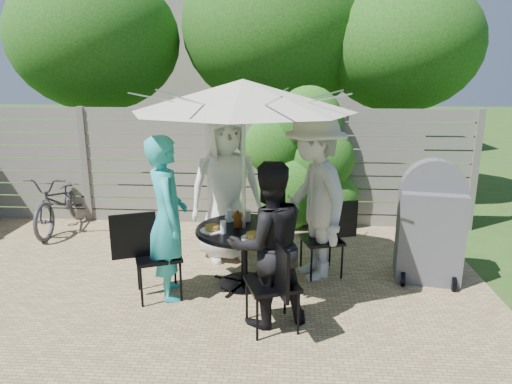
# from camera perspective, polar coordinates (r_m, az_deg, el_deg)

# --- Properties ---
(backyard_envelope) EXTENTS (60.00, 60.00, 5.00)m
(backyard_envelope) POSITION_cam_1_polar(r_m,az_deg,el_deg) (14.24, -0.44, 15.73)
(backyard_envelope) COLOR #2B4C17
(backyard_envelope) RESTS_ON ground
(patio_table) EXTENTS (1.37, 1.37, 0.69)m
(patio_table) POSITION_cam_1_polar(r_m,az_deg,el_deg) (5.13, -1.49, -6.70)
(patio_table) COLOR black
(patio_table) RESTS_ON ground
(umbrella) EXTENTS (3.06, 3.06, 2.29)m
(umbrella) POSITION_cam_1_polar(r_m,az_deg,el_deg) (4.78, -1.62, 11.94)
(umbrella) COLOR silver
(umbrella) RESTS_ON ground
(chair_back) EXTENTS (0.54, 0.65, 0.85)m
(chair_back) POSITION_cam_1_polar(r_m,az_deg,el_deg) (6.08, -3.96, -5.51)
(chair_back) COLOR black
(chair_back) RESTS_ON ground
(person_back) EXTENTS (1.07, 0.89, 1.88)m
(person_back) POSITION_cam_1_polar(r_m,az_deg,el_deg) (5.75, -3.77, 0.45)
(person_back) COLOR white
(person_back) RESTS_ON ground
(chair_left) EXTENTS (0.74, 0.61, 0.97)m
(chair_left) POSITION_cam_1_polar(r_m,az_deg,el_deg) (5.05, -12.25, -9.76)
(chair_left) COLOR black
(chair_left) RESTS_ON ground
(person_left) EXTENTS (0.62, 0.75, 1.75)m
(person_left) POSITION_cam_1_polar(r_m,az_deg,el_deg) (4.85, -11.02, -3.30)
(person_left) COLOR #29ADB2
(person_left) RESTS_ON ground
(chair_front) EXTENTS (0.57, 0.72, 0.94)m
(chair_front) POSITION_cam_1_polar(r_m,az_deg,el_deg) (4.37, 2.05, -13.58)
(chair_front) COLOR black
(chair_front) RESTS_ON ground
(person_front) EXTENTS (0.94, 0.84, 1.60)m
(person_front) POSITION_cam_1_polar(r_m,az_deg,el_deg) (4.27, 1.52, -6.65)
(person_front) COLOR black
(person_front) RESTS_ON ground
(chair_right) EXTENTS (0.69, 0.54, 0.90)m
(chair_right) POSITION_cam_1_polar(r_m,az_deg,el_deg) (5.52, 8.29, -7.60)
(chair_right) COLOR black
(chair_right) RESTS_ON ground
(person_right) EXTENTS (1.13, 1.43, 1.94)m
(person_right) POSITION_cam_1_polar(r_m,az_deg,el_deg) (5.25, 7.23, -0.71)
(person_right) COLOR beige
(person_right) RESTS_ON ground
(plate_back) EXTENTS (0.26, 0.26, 0.06)m
(plate_back) POSITION_cam_1_polar(r_m,az_deg,el_deg) (5.38, -2.55, -3.04)
(plate_back) COLOR white
(plate_back) RESTS_ON patio_table
(plate_left) EXTENTS (0.26, 0.26, 0.06)m
(plate_left) POSITION_cam_1_polar(r_m,az_deg,el_deg) (4.97, -5.52, -4.61)
(plate_left) COLOR white
(plate_left) RESTS_ON patio_table
(plate_front) EXTENTS (0.26, 0.26, 0.06)m
(plate_front) POSITION_cam_1_polar(r_m,az_deg,el_deg) (4.72, -0.32, -5.59)
(plate_front) COLOR white
(plate_front) RESTS_ON patio_table
(plate_right) EXTENTS (0.26, 0.26, 0.06)m
(plate_right) POSITION_cam_1_polar(r_m,az_deg,el_deg) (5.15, 2.36, -3.84)
(plate_right) COLOR white
(plate_right) RESTS_ON patio_table
(plate_extra) EXTENTS (0.24, 0.24, 0.06)m
(plate_extra) POSITION_cam_1_polar(r_m,az_deg,el_deg) (4.83, 1.53, -5.13)
(plate_extra) COLOR white
(plate_extra) RESTS_ON patio_table
(glass_back) EXTENTS (0.07, 0.07, 0.14)m
(glass_back) POSITION_cam_1_polar(r_m,az_deg,el_deg) (5.25, -3.39, -2.98)
(glass_back) COLOR silver
(glass_back) RESTS_ON patio_table
(glass_left) EXTENTS (0.07, 0.07, 0.14)m
(glass_left) POSITION_cam_1_polar(r_m,az_deg,el_deg) (4.87, -4.12, -4.39)
(glass_left) COLOR silver
(glass_left) RESTS_ON patio_table
(glass_right) EXTENTS (0.07, 0.07, 0.14)m
(glass_right) POSITION_cam_1_polar(r_m,az_deg,el_deg) (5.20, 0.93, -3.12)
(glass_right) COLOR silver
(glass_right) RESTS_ON patio_table
(syrup_jug) EXTENTS (0.09, 0.09, 0.16)m
(syrup_jug) POSITION_cam_1_polar(r_m,az_deg,el_deg) (5.06, -2.32, -3.52)
(syrup_jug) COLOR #59280C
(syrup_jug) RESTS_ON patio_table
(coffee_cup) EXTENTS (0.08, 0.08, 0.12)m
(coffee_cup) POSITION_cam_1_polar(r_m,az_deg,el_deg) (5.26, -1.11, -3.02)
(coffee_cup) COLOR #C6B293
(coffee_cup) RESTS_ON patio_table
(bicycle) EXTENTS (0.68, 1.73, 0.89)m
(bicycle) POSITION_cam_1_polar(r_m,az_deg,el_deg) (7.62, -23.16, -1.01)
(bicycle) COLOR #333338
(bicycle) RESTS_ON ground
(bbq_grill) EXTENTS (0.78, 0.65, 1.43)m
(bbq_grill) POSITION_cam_1_polar(r_m,az_deg,el_deg) (5.59, 20.88, -4.01)
(bbq_grill) COLOR #4E4F53
(bbq_grill) RESTS_ON ground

